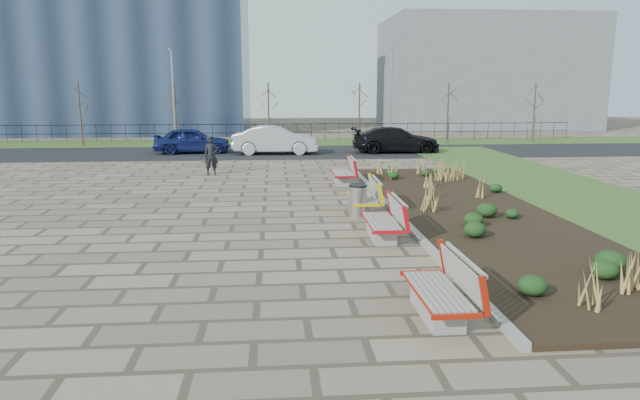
{
  "coord_description": "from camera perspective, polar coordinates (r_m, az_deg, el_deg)",
  "views": [
    {
      "loc": [
        0.35,
        -11.36,
        3.76
      ],
      "look_at": [
        1.5,
        3.0,
        0.9
      ],
      "focal_mm": 32.0,
      "sensor_mm": 36.0,
      "label": 1
    }
  ],
  "objects": [
    {
      "name": "car_silver",
      "position": [
        32.63,
        -4.5,
        6.0
      ],
      "size": [
        4.86,
        1.83,
        1.58
      ],
      "primitive_type": "imported",
      "rotation": [
        0.0,
        0.0,
        1.54
      ],
      "color": "#A8ACB0",
      "rests_on": "road"
    },
    {
      "name": "bench_d",
      "position": [
        22.53,
        2.23,
        2.9
      ],
      "size": [
        0.92,
        2.11,
        1.0
      ],
      "primitive_type": null,
      "rotation": [
        0.0,
        0.0,
        -0.01
      ],
      "color": "#A40A19",
      "rests_on": "ground"
    },
    {
      "name": "lamp_west",
      "position": [
        37.9,
        -14.44,
        9.79
      ],
      "size": [
        0.24,
        0.6,
        6.0
      ],
      "primitive_type": null,
      "color": "gray",
      "rests_on": "grass_verge_far"
    },
    {
      "name": "tree_b",
      "position": [
        38.43,
        -14.24,
        8.32
      ],
      "size": [
        1.4,
        1.4,
        4.0
      ],
      "primitive_type": null,
      "color": "#4C3D2D",
      "rests_on": "grass_verge_far"
    },
    {
      "name": "car_black",
      "position": [
        33.6,
        7.59,
        5.99
      ],
      "size": [
        5.08,
        2.09,
        1.47
      ],
      "primitive_type": "imported",
      "rotation": [
        0.0,
        0.0,
        1.56
      ],
      "color": "black",
      "rests_on": "road"
    },
    {
      "name": "tree_a",
      "position": [
        39.86,
        -22.85,
        7.88
      ],
      "size": [
        1.4,
        1.4,
        4.0
      ],
      "primitive_type": null,
      "color": "#4C3D2D",
      "rests_on": "grass_verge_far"
    },
    {
      "name": "bench_b",
      "position": [
        14.41,
        6.14,
        -1.91
      ],
      "size": [
        0.92,
        2.11,
        1.0
      ],
      "primitive_type": null,
      "rotation": [
        0.0,
        0.0,
        -0.01
      ],
      "color": "red",
      "rests_on": "ground"
    },
    {
      "name": "building_glass",
      "position": [
        56.14,
        -28.93,
        13.69
      ],
      "size": [
        40.0,
        14.0,
        15.0
      ],
      "primitive_type": "cube",
      "color": "#192338",
      "rests_on": "ground"
    },
    {
      "name": "pedestrian",
      "position": [
        25.18,
        -10.83,
        4.38
      ],
      "size": [
        0.69,
        0.53,
        1.69
      ],
      "primitive_type": "imported",
      "rotation": [
        0.0,
        0.0,
        0.22
      ],
      "color": "black",
      "rests_on": "ground"
    },
    {
      "name": "railing_fence",
      "position": [
        40.98,
        -5.09,
        6.81
      ],
      "size": [
        44.0,
        0.1,
        1.2
      ],
      "primitive_type": null,
      "color": "black",
      "rests_on": "grass_verge_far"
    },
    {
      "name": "litter_bin",
      "position": [
        16.67,
        3.8,
        -0.17
      ],
      "size": [
        0.52,
        0.52,
        0.95
      ],
      "primitive_type": "cylinder",
      "color": "#B2B2B7",
      "rests_on": "ground"
    },
    {
      "name": "tree_e",
      "position": [
        39.65,
        12.65,
        8.47
      ],
      "size": [
        1.4,
        1.4,
        4.0
      ],
      "primitive_type": null,
      "color": "#4C3D2D",
      "rests_on": "grass_verge_far"
    },
    {
      "name": "tree_c",
      "position": [
        37.9,
        -5.16,
        8.58
      ],
      "size": [
        1.4,
        1.4,
        4.0
      ],
      "primitive_type": null,
      "color": "#4C3D2D",
      "rests_on": "grass_verge_far"
    },
    {
      "name": "tree_d",
      "position": [
        38.32,
        3.95,
        8.62
      ],
      "size": [
        1.4,
        1.4,
        4.0
      ],
      "primitive_type": null,
      "color": "#4C3D2D",
      "rests_on": "grass_verge_far"
    },
    {
      "name": "lamp_east",
      "position": [
        38.14,
        7.1,
        10.06
      ],
      "size": [
        0.24,
        0.6,
        6.0
      ],
      "primitive_type": null,
      "color": "gray",
      "rests_on": "grass_verge_far"
    },
    {
      "name": "building_grey",
      "position": [
        56.88,
        15.99,
        12.05
      ],
      "size": [
        18.0,
        12.0,
        10.0
      ],
      "primitive_type": "cube",
      "color": "slate",
      "rests_on": "ground"
    },
    {
      "name": "planting_bed",
      "position": [
        17.78,
        14.91,
        -1.2
      ],
      "size": [
        4.5,
        18.0,
        0.1
      ],
      "primitive_type": "cube",
      "color": "black",
      "rests_on": "ground"
    },
    {
      "name": "road",
      "position": [
        33.57,
        -5.17,
        4.76
      ],
      "size": [
        80.0,
        7.0,
        0.02
      ],
      "primitive_type": "cube",
      "color": "black",
      "rests_on": "ground"
    },
    {
      "name": "planting_curb",
      "position": [
        17.15,
        7.55,
        -1.28
      ],
      "size": [
        0.16,
        18.0,
        0.15
      ],
      "primitive_type": "cube",
      "color": "gray",
      "rests_on": "ground"
    },
    {
      "name": "tree_f",
      "position": [
        41.81,
        20.61,
        8.16
      ],
      "size": [
        1.4,
        1.4,
        4.0
      ],
      "primitive_type": null,
      "color": "#4C3D2D",
      "rests_on": "grass_verge_far"
    },
    {
      "name": "bench_c",
      "position": [
        17.41,
        4.26,
        0.4
      ],
      "size": [
        0.96,
        2.13,
        1.0
      ],
      "primitive_type": null,
      "rotation": [
        0.0,
        0.0,
        -0.03
      ],
      "color": "yellow",
      "rests_on": "ground"
    },
    {
      "name": "bench_a",
      "position": [
        9.73,
        11.64,
        -8.58
      ],
      "size": [
        0.92,
        2.11,
        1.0
      ],
      "primitive_type": null,
      "rotation": [
        0.0,
        0.0,
        0.01
      ],
      "color": "#AE1D0B",
      "rests_on": "ground"
    },
    {
      "name": "ground",
      "position": [
        11.97,
        -6.07,
        -7.14
      ],
      "size": [
        120.0,
        120.0,
        0.0
      ],
      "primitive_type": "plane",
      "color": "#806D58",
      "rests_on": "ground"
    },
    {
      "name": "grass_verge_near",
      "position": [
        19.88,
        27.93,
        -0.94
      ],
      "size": [
        5.0,
        38.0,
        0.04
      ],
      "primitive_type": "cube",
      "color": "#33511E",
      "rests_on": "ground"
    },
    {
      "name": "car_blue",
      "position": [
        33.76,
        -12.68,
        5.84
      ],
      "size": [
        4.46,
        2.14,
        1.47
      ],
      "primitive_type": "imported",
      "rotation": [
        0.0,
        0.0,
        1.67
      ],
      "color": "#121A52",
      "rests_on": "road"
    },
    {
      "name": "grass_verge_far",
      "position": [
        39.54,
        -5.09,
        5.75
      ],
      "size": [
        80.0,
        5.0,
        0.04
      ],
      "primitive_type": "cube",
      "color": "#33511E",
      "rests_on": "ground"
    }
  ]
}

